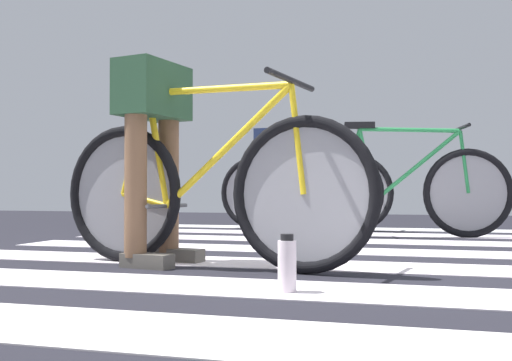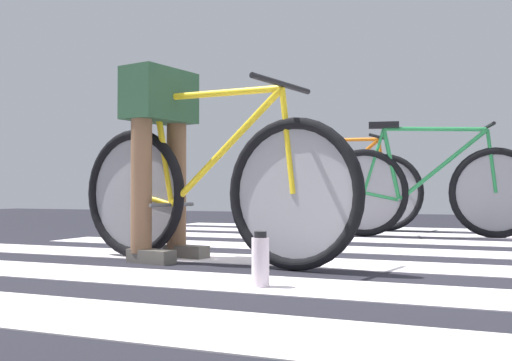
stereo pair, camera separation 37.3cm
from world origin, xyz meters
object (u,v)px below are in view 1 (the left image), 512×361
object	(u,v)px
cyclist_3_of_3	(272,165)
water_bottle	(287,265)
bicycle_1_of_3	(206,189)
bicycle_3_of_3	(302,190)
bicycle_2_of_3	(403,190)
cyclist_1_of_3	(154,134)

from	to	relation	value
cyclist_3_of_3	water_bottle	world-z (taller)	cyclist_3_of_3
bicycle_1_of_3	cyclist_3_of_3	size ratio (longest dim) A/B	1.75
bicycle_3_of_3	bicycle_1_of_3	bearing A→B (deg)	-81.33
bicycle_1_of_3	water_bottle	bearing A→B (deg)	-37.25
bicycle_2_of_3	cyclist_1_of_3	bearing A→B (deg)	-129.71
bicycle_2_of_3	cyclist_3_of_3	distance (m)	1.50
cyclist_3_of_3	water_bottle	bearing A→B (deg)	-68.39
bicycle_1_of_3	bicycle_3_of_3	xyz separation A→B (m)	(-0.10, 2.93, 0.00)
bicycle_2_of_3	cyclist_3_of_3	size ratio (longest dim) A/B	1.75
bicycle_3_of_3	cyclist_1_of_3	bearing A→B (deg)	-87.37
bicycle_2_of_3	cyclist_3_of_3	xyz separation A→B (m)	(-1.27, 0.75, 0.25)
water_bottle	cyclist_3_of_3	bearing A→B (deg)	104.96
water_bottle	bicycle_3_of_3	bearing A→B (deg)	100.35
cyclist_1_of_3	cyclist_3_of_3	size ratio (longest dim) A/B	1.05
cyclist_3_of_3	water_bottle	size ratio (longest dim) A/B	4.55
bicycle_3_of_3	cyclist_3_of_3	world-z (taller)	cyclist_3_of_3
water_bottle	cyclist_1_of_3	bearing A→B (deg)	142.10
bicycle_1_of_3	bicycle_3_of_3	bearing A→B (deg)	102.75
bicycle_1_of_3	cyclist_3_of_3	world-z (taller)	cyclist_3_of_3
bicycle_2_of_3	water_bottle	distance (m)	2.86
cyclist_1_of_3	bicycle_3_of_3	world-z (taller)	cyclist_1_of_3
bicycle_3_of_3	water_bottle	bearing A→B (deg)	-72.99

